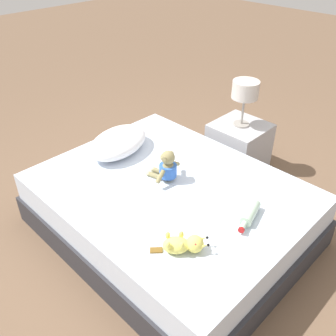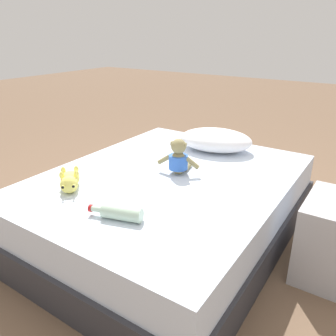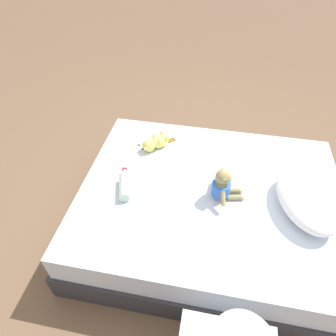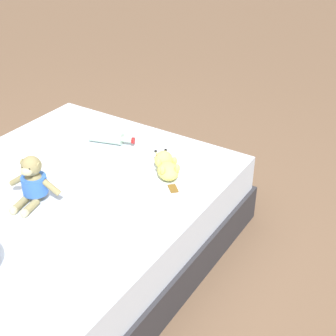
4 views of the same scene
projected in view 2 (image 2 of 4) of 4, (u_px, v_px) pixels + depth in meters
ground_plane at (168, 232)px, 2.32m from camera, size 16.00×16.00×0.00m
bed at (168, 205)px, 2.24m from camera, size 1.45×1.84×0.43m
pillow at (216, 140)px, 2.57m from camera, size 0.62×0.47×0.17m
plush_monkey at (179, 159)px, 2.15m from camera, size 0.29×0.24×0.24m
plush_yellow_creature at (70, 181)px, 1.96m from camera, size 0.27×0.27×0.10m
glass_bottle at (120, 213)px, 1.64m from camera, size 0.28×0.13×0.07m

